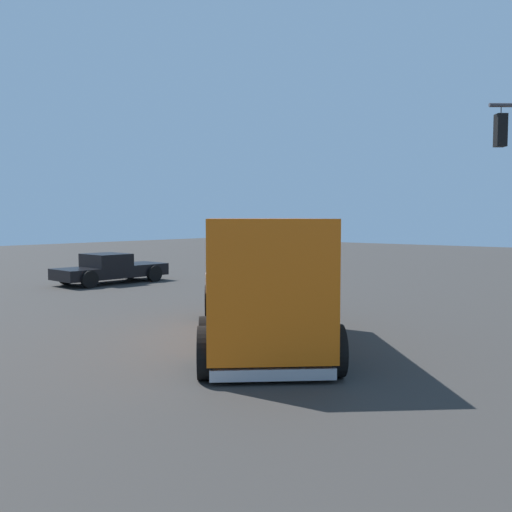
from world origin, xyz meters
The scene contains 3 objects.
ground_plane centered at (0.00, 0.00, 0.00)m, with size 100.00×100.00×0.00m, color #33302D.
delivery_truck centered at (-1.16, 0.74, 1.56)m, with size 7.32×7.62×3.01m.
pickup_black centered at (11.95, -4.62, 0.73)m, with size 2.54×5.33×1.38m.
Camera 1 is at (-9.62, 11.35, 3.02)m, focal length 39.47 mm.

